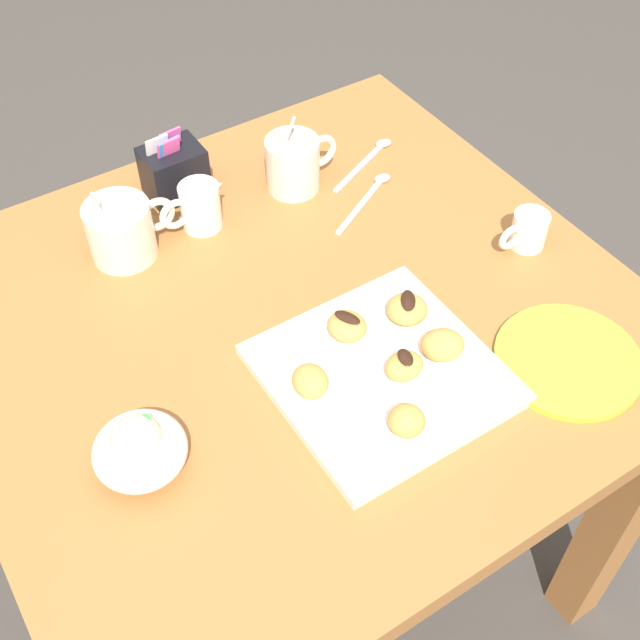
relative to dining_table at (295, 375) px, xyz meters
name	(u,v)px	position (x,y,z in m)	size (l,w,h in m)	color
ground_plane	(301,555)	(0.00, 0.00, -0.59)	(8.00, 8.00, 0.00)	#423D38
dining_table	(295,375)	(0.00, 0.00, 0.00)	(0.90, 0.85, 0.73)	#A36633
pastry_plate_square	(382,374)	(0.04, -0.16, 0.15)	(0.27, 0.27, 0.02)	white
coffee_mug_cream_left	(121,229)	(-0.14, 0.23, 0.19)	(0.13, 0.09, 0.13)	silver
coffee_mug_cream_right	(294,162)	(0.15, 0.23, 0.18)	(0.12, 0.08, 0.13)	silver
cream_pitcher_white	(199,205)	(-0.02, 0.23, 0.18)	(0.10, 0.06, 0.07)	white
sugar_caddy	(174,171)	(-0.02, 0.32, 0.18)	(0.09, 0.07, 0.11)	black
ice_cream_bowl	(139,448)	(-0.27, -0.11, 0.17)	(0.11, 0.11, 0.08)	white
chocolate_sauce_pitcher	(529,228)	(0.36, -0.07, 0.17)	(0.09, 0.05, 0.06)	white
saucer_lime_left	(568,360)	(0.25, -0.27, 0.14)	(0.19, 0.19, 0.01)	#9EC633
loose_spoon_near_saucer	(369,195)	(0.23, 0.14, 0.14)	(0.15, 0.08, 0.01)	silver
loose_spoon_by_plate	(369,158)	(0.28, 0.22, 0.14)	(0.15, 0.07, 0.01)	silver
beignet_0	(347,326)	(0.03, -0.08, 0.17)	(0.05, 0.05, 0.03)	#D19347
chocolate_drizzle_0	(347,317)	(0.03, -0.08, 0.19)	(0.04, 0.02, 0.01)	black
beignet_1	(407,309)	(0.12, -0.10, 0.17)	(0.05, 0.05, 0.03)	#D19347
chocolate_drizzle_1	(408,300)	(0.12, -0.10, 0.19)	(0.04, 0.02, 0.01)	black
beignet_2	(310,381)	(-0.06, -0.13, 0.17)	(0.04, 0.05, 0.03)	#D19347
beignet_3	(407,421)	(0.01, -0.24, 0.17)	(0.04, 0.04, 0.04)	#D19347
beignet_4	(443,345)	(0.11, -0.18, 0.17)	(0.05, 0.06, 0.04)	#D19347
beignet_5	(404,366)	(0.05, -0.18, 0.17)	(0.04, 0.05, 0.03)	#D19347
chocolate_drizzle_5	(405,357)	(0.05, -0.18, 0.19)	(0.03, 0.02, 0.01)	black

